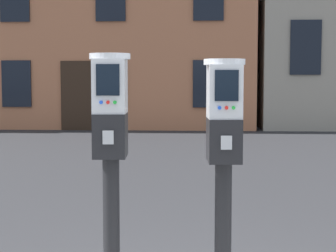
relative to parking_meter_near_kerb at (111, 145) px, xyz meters
name	(u,v)px	position (x,y,z in m)	size (l,w,h in m)	color
parking_meter_near_kerb	(111,145)	(0.00, 0.00, 0.00)	(0.23, 0.26, 1.55)	black
parking_meter_twin_adjacent	(224,149)	(0.60, 0.00, -0.02)	(0.23, 0.26, 1.52)	black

